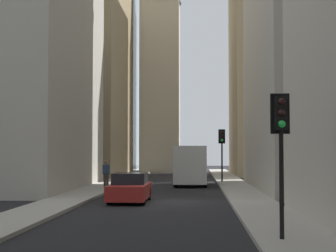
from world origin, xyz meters
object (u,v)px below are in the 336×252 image
(sedan_red, at_px, (130,188))
(pedestrian, at_px, (106,173))
(delivery_truck, at_px, (190,165))
(traffic_light_midblock, at_px, (222,143))
(traffic_light_foreground, at_px, (281,131))

(sedan_red, xyz_separation_m, pedestrian, (9.21, 2.69, 0.41))
(delivery_truck, bearing_deg, traffic_light_midblock, -41.47)
(sedan_red, height_order, traffic_light_midblock, traffic_light_midblock)
(delivery_truck, bearing_deg, traffic_light_foreground, -173.76)
(delivery_truck, height_order, sedan_red, delivery_truck)
(traffic_light_foreground, xyz_separation_m, traffic_light_midblock, (27.66, 0.33, 0.10))
(sedan_red, xyz_separation_m, traffic_light_midblock, (15.80, -5.20, 2.44))
(sedan_red, height_order, pedestrian, pedestrian)
(sedan_red, relative_size, traffic_light_midblock, 1.07)
(delivery_truck, relative_size, pedestrian, 3.77)
(delivery_truck, distance_m, traffic_light_midblock, 3.98)
(traffic_light_midblock, bearing_deg, pedestrian, 129.84)
(sedan_red, bearing_deg, delivery_truck, -12.08)
(delivery_truck, bearing_deg, pedestrian, 125.17)
(traffic_light_midblock, xyz_separation_m, pedestrian, (-6.59, 7.89, -2.03))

